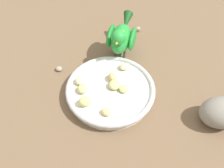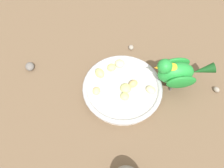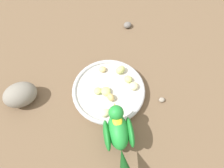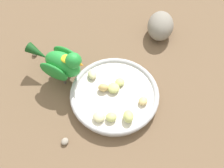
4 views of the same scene
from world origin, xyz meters
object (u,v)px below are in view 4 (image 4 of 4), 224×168
(apple_piece_3, at_px, (103,88))
(pebble_2, at_px, (65,141))
(apple_piece_1, at_px, (128,116))
(pebble_1, at_px, (35,53))
(rock_large, at_px, (160,26))
(apple_piece_4, at_px, (143,101))
(apple_piece_0, at_px, (114,88))
(parrot, at_px, (61,63))
(feeding_bowl, at_px, (115,95))
(apple_piece_7, at_px, (99,117))
(apple_piece_2, at_px, (120,82))
(apple_piece_5, at_px, (92,75))
(apple_piece_6, at_px, (111,117))

(apple_piece_3, bearing_deg, pebble_2, -142.11)
(apple_piece_1, bearing_deg, pebble_1, 122.42)
(rock_large, bearing_deg, apple_piece_4, -122.95)
(apple_piece_0, bearing_deg, rock_large, 39.02)
(apple_piece_0, bearing_deg, parrot, 140.41)
(feeding_bowl, height_order, rock_large, rock_large)
(apple_piece_7, relative_size, rock_large, 0.29)
(parrot, xyz_separation_m, rock_large, (0.33, 0.08, -0.04))
(apple_piece_7, height_order, pebble_1, apple_piece_7)
(apple_piece_2, height_order, apple_piece_5, apple_piece_5)
(apple_piece_5, bearing_deg, apple_piece_4, -49.72)
(rock_large, relative_size, pebble_2, 5.41)
(apple_piece_2, distance_m, pebble_2, 0.21)
(apple_piece_4, bearing_deg, apple_piece_1, -148.84)
(apple_piece_0, xyz_separation_m, parrot, (-0.12, 0.10, 0.04))
(rock_large, bearing_deg, pebble_2, -144.27)
(feeding_bowl, distance_m, pebble_2, 0.18)
(apple_piece_2, distance_m, parrot, 0.17)
(feeding_bowl, relative_size, apple_piece_7, 7.75)
(apple_piece_3, distance_m, apple_piece_4, 0.11)
(apple_piece_0, relative_size, apple_piece_7, 1.04)
(apple_piece_0, relative_size, apple_piece_4, 1.26)
(feeding_bowl, height_order, apple_piece_3, apple_piece_3)
(feeding_bowl, relative_size, pebble_2, 12.18)
(apple_piece_5, distance_m, apple_piece_6, 0.14)
(feeding_bowl, relative_size, apple_piece_4, 9.42)
(apple_piece_3, relative_size, apple_piece_5, 0.93)
(feeding_bowl, xyz_separation_m, apple_piece_7, (-0.06, -0.06, 0.02))
(apple_piece_7, bearing_deg, apple_piece_6, -20.77)
(apple_piece_0, distance_m, apple_piece_3, 0.03)
(apple_piece_5, bearing_deg, rock_large, 23.61)
(apple_piece_1, height_order, apple_piece_7, apple_piece_1)
(parrot, bearing_deg, apple_piece_1, -11.41)
(apple_piece_2, height_order, apple_piece_7, apple_piece_7)
(apple_piece_6, distance_m, parrot, 0.20)
(apple_piece_2, distance_m, rock_large, 0.25)
(feeding_bowl, relative_size, apple_piece_6, 8.75)
(feeding_bowl, relative_size, apple_piece_0, 7.45)
(apple_piece_6, distance_m, apple_piece_7, 0.03)
(apple_piece_3, relative_size, pebble_2, 1.41)
(apple_piece_1, xyz_separation_m, apple_piece_4, (0.05, 0.03, -0.00))
(apple_piece_0, bearing_deg, pebble_2, -149.13)
(apple_piece_4, distance_m, apple_piece_7, 0.12)
(apple_piece_3, bearing_deg, pebble_1, 128.13)
(apple_piece_0, bearing_deg, apple_piece_4, -45.20)
(apple_piece_3, height_order, rock_large, rock_large)
(apple_piece_1, xyz_separation_m, pebble_1, (-0.19, 0.30, -0.03))
(parrot, height_order, pebble_1, parrot)
(apple_piece_2, height_order, apple_piece_6, apple_piece_6)
(apple_piece_3, height_order, apple_piece_4, apple_piece_3)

